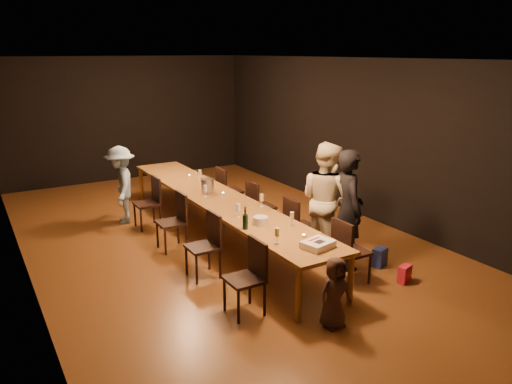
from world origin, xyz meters
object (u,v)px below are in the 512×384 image
woman_birthday (349,209)px  birthday_cake (318,244)px  plate_stack (260,221)px  chair_left_0 (244,279)px  chair_right_0 (352,251)px  child (335,293)px  chair_right_2 (262,206)px  ice_bucket (207,186)px  chair_left_2 (171,222)px  chair_right_1 (301,226)px  man_blue (121,185)px  chair_right_3 (230,190)px  chair_left_3 (147,203)px  woman_tan (326,200)px  chair_left_1 (203,246)px  champagne_bottle (245,218)px  table (218,200)px

woman_birthday → birthday_cake: (-1.07, -0.66, -0.10)m
woman_birthday → plate_stack: 1.32m
chair_left_0 → chair_right_0: bearing=-90.0°
woman_birthday → child: (-1.25, -1.24, -0.46)m
chair_right_2 → ice_bucket: (-0.87, 0.37, 0.41)m
chair_left_2 → ice_bucket: size_ratio=3.82×
chair_right_1 → woman_birthday: size_ratio=0.52×
chair_right_2 → chair_right_1: bearing=-0.0°
chair_left_2 → man_blue: 1.76m
chair_right_0 → chair_right_3: size_ratio=1.00×
chair_right_3 → man_blue: size_ratio=0.64×
child → plate_stack: size_ratio=4.14×
chair_left_0 → chair_left_3: 3.60m
man_blue → chair_left_0: bearing=19.6°
child → plate_stack: 1.71m
woman_tan → chair_left_2: bearing=44.6°
chair_left_1 → champagne_bottle: size_ratio=2.90×
chair_right_0 → woman_tan: bearing=163.0°
man_blue → chair_left_2: bearing=25.3°
chair_left_2 → chair_left_0: bearing=-180.0°
plate_stack → champagne_bottle: bearing=-169.9°
woman_birthday → chair_right_2: bearing=28.7°
chair_right_2 → woman_birthday: bearing=8.7°
chair_left_1 → man_blue: bearing=5.9°
woman_tan → plate_stack: 1.25m
chair_right_1 → plate_stack: size_ratio=4.46×
chair_left_2 → woman_birthday: (2.00, -1.95, 0.43)m
chair_right_2 → birthday_cake: (-0.77, -2.62, 0.33)m
chair_left_2 → chair_left_3: same height
chair_left_1 → chair_left_2: 1.20m
chair_right_0 → chair_left_0: size_ratio=1.00×
chair_right_2 → chair_left_1: (-1.70, -1.20, 0.00)m
table → woman_tan: woman_tan is taller
table → chair_right_2: size_ratio=6.45×
chair_left_3 → table: bearing=-144.7°
chair_left_1 → chair_left_3: bearing=0.0°
chair_left_2 → woman_birthday: bearing=-134.3°
chair_left_0 → chair_left_2: bearing=0.0°
ice_bucket → chair_right_3: bearing=43.6°
birthday_cake → chair_right_3: bearing=65.5°
child → chair_right_3: bearing=77.6°
chair_left_0 → chair_left_2: (0.00, 2.40, 0.00)m
chair_right_1 → ice_bucket: 1.84m
woman_birthday → child: size_ratio=2.06×
man_blue → chair_right_2: bearing=64.8°
chair_right_3 → ice_bucket: bearing=-46.4°
chair_right_1 → champagne_bottle: champagne_bottle is taller
table → child: size_ratio=6.94×
chair_left_2 → plate_stack: (0.76, -1.52, 0.34)m
chair_left_1 → birthday_cake: 1.73m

